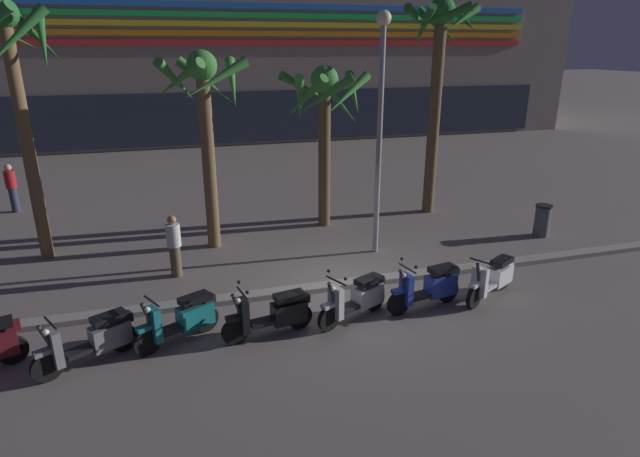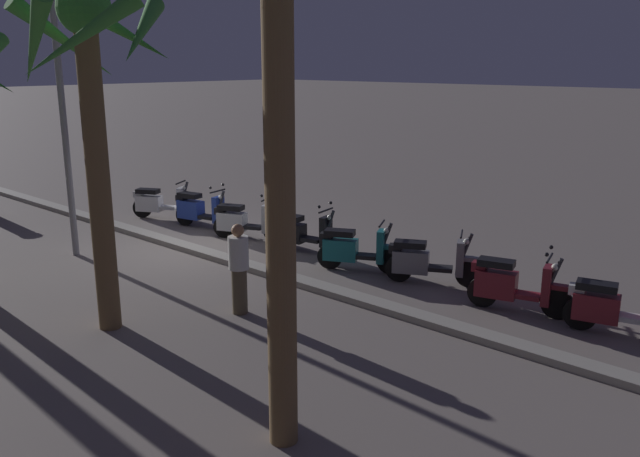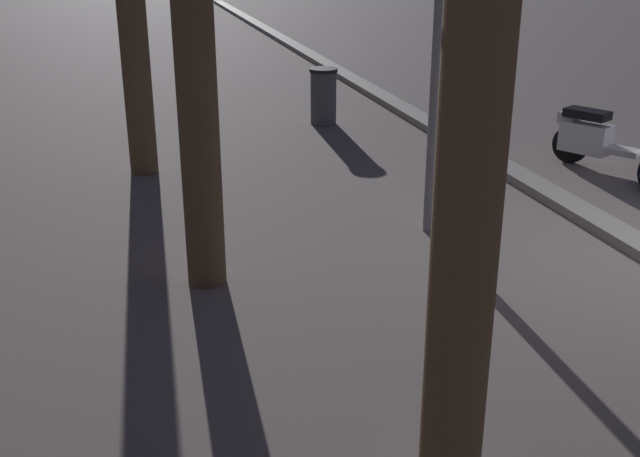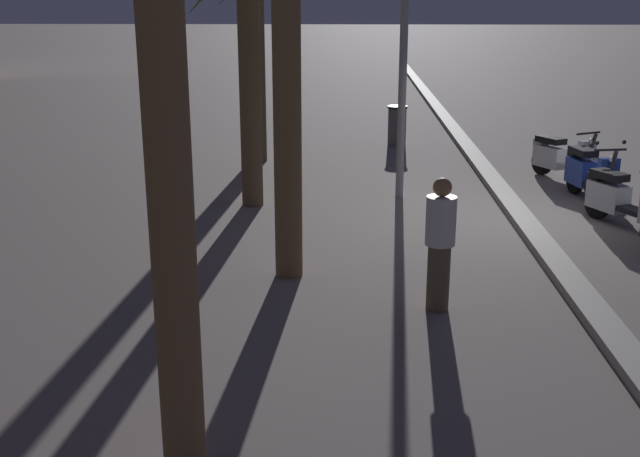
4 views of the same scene
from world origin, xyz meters
TOP-DOWN VIEW (x-y plane):
  - ground_plane at (0.00, 0.00)m, footprint 200.00×200.00m
  - curb_strip at (0.00, 0.08)m, footprint 60.00×0.36m
  - scooter_silver_second_in_line at (-0.24, -1.39)m, footprint 1.70×0.92m
  - scooter_blue_mid_centre at (1.41, -1.37)m, footprint 1.82×0.67m
  - scooter_white_last_in_row at (3.03, -1.30)m, footprint 1.69×1.01m
  - pedestrian_strolling_near_curb at (-3.76, 1.81)m, footprint 0.34×0.34m
  - litter_bin at (6.70, 1.71)m, footprint 0.48×0.48m

SIDE VIEW (x-z plane):
  - ground_plane at x=0.00m, z-range 0.00..0.00m
  - curb_strip at x=0.00m, z-range 0.00..0.12m
  - scooter_white_last_in_row at x=3.03m, z-range -0.08..0.96m
  - scooter_silver_second_in_line at x=-0.24m, z-range -0.14..1.03m
  - scooter_blue_mid_centre at x=1.41m, z-range -0.12..1.05m
  - litter_bin at x=6.70m, z-range 0.01..0.96m
  - pedestrian_strolling_near_curb at x=-3.76m, z-range 0.03..1.58m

